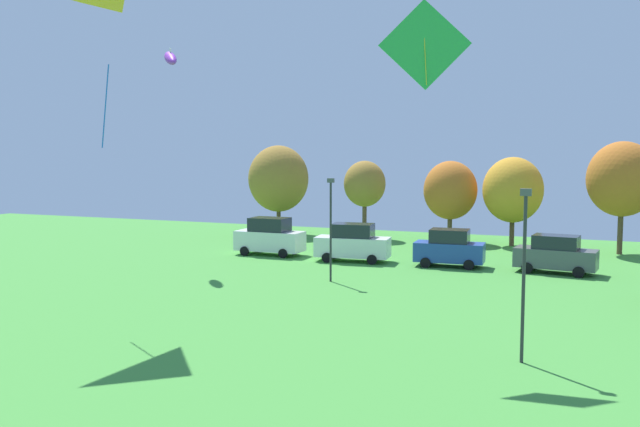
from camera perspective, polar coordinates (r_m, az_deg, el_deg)
name	(u,v)px	position (r m, az deg, el deg)	size (l,w,h in m)	color
kite_flying_5	(170,58)	(44.32, -12.49, 12.66)	(2.57, 2.76, 1.50)	purple
kite_flying_7	(425,44)	(25.14, 8.82, 13.90)	(3.16, 1.08, 3.28)	green
kite_flying_8	(125,31)	(29.47, -16.10, 14.55)	(2.82, 3.65, 4.86)	orange
parked_car_leftmost	(270,237)	(47.03, -4.26, -1.97)	(4.74, 2.13, 2.61)	silver
parked_car_second_from_left	(353,243)	(44.19, 2.76, -2.49)	(4.97, 2.46, 2.49)	silver
parked_car_third_from_left	(449,248)	(42.90, 10.84, -2.89)	(4.34, 2.24, 2.35)	#234299
parked_car_rightmost_in_row	(556,254)	(42.19, 19.23, -3.27)	(4.78, 2.40, 2.26)	#4C5156
light_post_1	(524,265)	(23.67, 16.80, -4.16)	(0.36, 0.20, 5.89)	#2D2D33
light_post_2	(331,223)	(37.04, 0.91, -0.81)	(0.36, 0.20, 5.70)	#2D2D33
treeline_tree_0	(278,179)	(58.45, -3.52, 2.94)	(5.19, 5.19, 7.71)	brown
treeline_tree_1	(365,184)	(55.80, 3.78, 2.49)	(3.44, 3.44, 6.43)	brown
treeline_tree_2	(450,190)	(54.30, 10.92, 1.93)	(4.20, 4.20, 6.45)	brown
treeline_tree_3	(513,190)	(53.30, 15.93, 1.92)	(4.52, 4.52, 6.76)	brown
treeline_tree_4	(622,179)	(51.39, 24.10, 2.65)	(4.75, 4.75, 7.88)	brown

